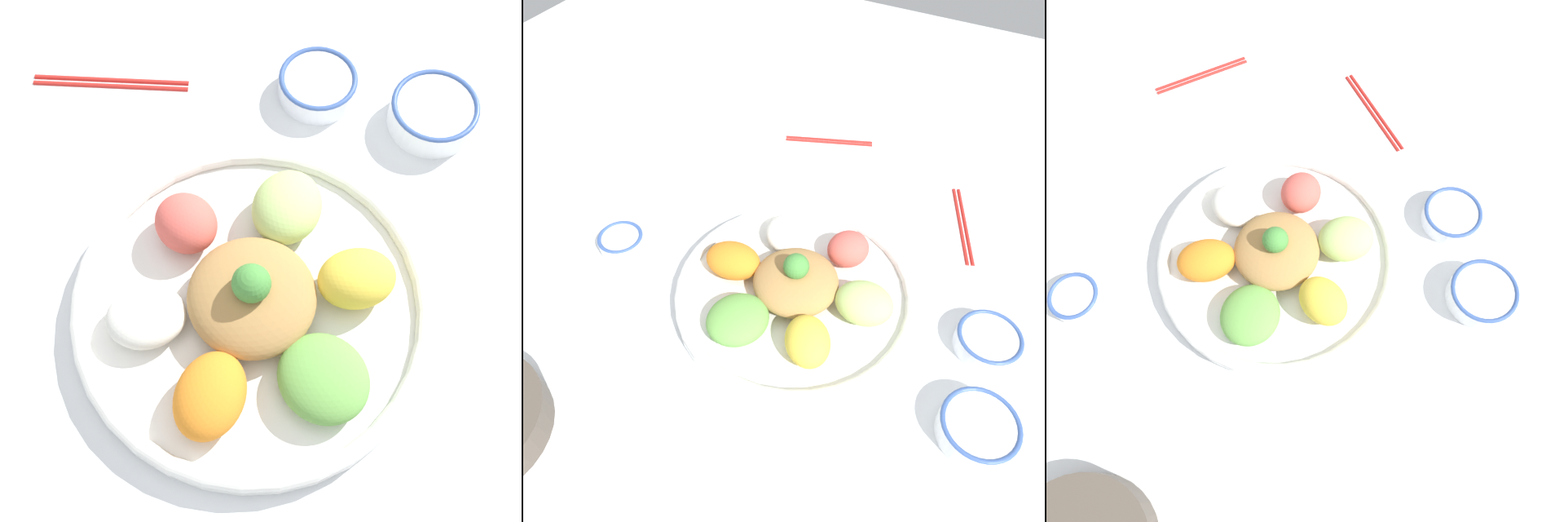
{
  "view_description": "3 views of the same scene",
  "coord_description": "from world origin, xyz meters",
  "views": [
    {
      "loc": [
        0.23,
        0.12,
        0.8
      ],
      "look_at": [
        -0.06,
        -0.01,
        0.07
      ],
      "focal_mm": 50.0,
      "sensor_mm": 36.0,
      "label": 1
    },
    {
      "loc": [
        -0.25,
        0.47,
        0.72
      ],
      "look_at": [
        -0.01,
        -0.0,
        0.1
      ],
      "focal_mm": 35.0,
      "sensor_mm": 36.0,
      "label": 2
    },
    {
      "loc": [
        -0.05,
        0.35,
        0.83
      ],
      "look_at": [
        -0.07,
        0.03,
        0.08
      ],
      "focal_mm": 35.0,
      "sensor_mm": 36.0,
      "label": 3
    }
  ],
  "objects": [
    {
      "name": "sauce_bowl_dark",
      "position": [
        -0.34,
        -0.07,
        0.02
      ],
      "size": [
        0.1,
        0.1,
        0.03
      ],
      "color": "white",
      "rests_on": "ground_plane"
    },
    {
      "name": "chopsticks_pair_far",
      "position": [
        0.11,
        -0.45,
        0.0
      ],
      "size": [
        0.19,
        0.09,
        0.01
      ],
      "rotation": [
        0.0,
        0.0,
        3.51
      ],
      "color": "red",
      "rests_on": "ground_plane"
    },
    {
      "name": "sauce_bowl_red",
      "position": [
        0.32,
        0.04,
        0.02
      ],
      "size": [
        0.08,
        0.08,
        0.04
      ],
      "color": "white",
      "rests_on": "ground_plane"
    },
    {
      "name": "salad_platter",
      "position": [
        -0.03,
        -0.01,
        0.03
      ],
      "size": [
        0.41,
        0.41,
        0.11
      ],
      "color": "white",
      "rests_on": "ground_plane"
    },
    {
      "name": "chopsticks_pair_near",
      "position": [
        -0.24,
        -0.32,
        0.0
      ],
      "size": [
        0.1,
        0.2,
        0.01
      ],
      "rotation": [
        0.0,
        0.0,
        5.1
      ],
      "color": "red",
      "rests_on": "ground_plane"
    },
    {
      "name": "ground_plane",
      "position": [
        0.0,
        0.0,
        0.0
      ],
      "size": [
        2.4,
        2.4,
        0.0
      ],
      "primitive_type": "plane",
      "color": "white"
    },
    {
      "name": "rice_bowl_blue",
      "position": [
        -0.37,
        0.09,
        0.02
      ],
      "size": [
        0.11,
        0.11,
        0.04
      ],
      "color": "white",
      "rests_on": "ground_plane"
    }
  ]
}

